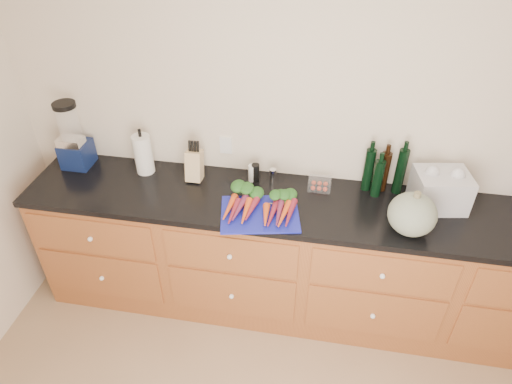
% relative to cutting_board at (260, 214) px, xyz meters
% --- Properties ---
extents(wall_back, '(4.10, 0.05, 2.60)m').
position_rel_cutting_board_xyz_m(wall_back, '(0.29, 0.48, 0.35)').
color(wall_back, beige).
rests_on(wall_back, ground).
extents(cabinets, '(3.60, 0.64, 0.90)m').
position_rel_cutting_board_xyz_m(cabinets, '(0.29, 0.16, -0.50)').
color(cabinets, brown).
rests_on(cabinets, ground).
extents(countertop, '(3.64, 0.62, 0.04)m').
position_rel_cutting_board_xyz_m(countertop, '(0.29, 0.16, -0.03)').
color(countertop, black).
rests_on(countertop, cabinets).
extents(cutting_board, '(0.52, 0.43, 0.01)m').
position_rel_cutting_board_xyz_m(cutting_board, '(0.00, 0.00, 0.00)').
color(cutting_board, '#171DA5').
rests_on(cutting_board, countertop).
extents(carrots, '(0.45, 0.33, 0.06)m').
position_rel_cutting_board_xyz_m(carrots, '(-0.00, 0.05, 0.03)').
color(carrots, '#F0521C').
rests_on(carrots, cutting_board).
extents(squash, '(0.27, 0.27, 0.24)m').
position_rel_cutting_board_xyz_m(squash, '(0.86, 0.01, 0.12)').
color(squash, slate).
rests_on(squash, countertop).
extents(blender_appliance, '(0.18, 0.18, 0.46)m').
position_rel_cutting_board_xyz_m(blender_appliance, '(-1.32, 0.32, 0.20)').
color(blender_appliance, '#0F1B46').
rests_on(blender_appliance, countertop).
extents(paper_towel, '(0.12, 0.12, 0.27)m').
position_rel_cutting_board_xyz_m(paper_towel, '(-0.84, 0.32, 0.13)').
color(paper_towel, white).
rests_on(paper_towel, countertop).
extents(knife_block, '(0.10, 0.10, 0.20)m').
position_rel_cutting_board_xyz_m(knife_block, '(-0.48, 0.30, 0.09)').
color(knife_block, '#CEB679').
rests_on(knife_block, countertop).
extents(grinder_salt, '(0.05, 0.05, 0.12)m').
position_rel_cutting_board_xyz_m(grinder_salt, '(-0.11, 0.34, 0.05)').
color(grinder_salt, white).
rests_on(grinder_salt, countertop).
extents(grinder_pepper, '(0.05, 0.05, 0.13)m').
position_rel_cutting_board_xyz_m(grinder_pepper, '(-0.09, 0.34, 0.06)').
color(grinder_pepper, black).
rests_on(grinder_pepper, countertop).
extents(canister_chrome, '(0.04, 0.04, 0.10)m').
position_rel_cutting_board_xyz_m(canister_chrome, '(0.03, 0.34, 0.04)').
color(canister_chrome, white).
rests_on(canister_chrome, countertop).
extents(tomato_box, '(0.14, 0.11, 0.07)m').
position_rel_cutting_board_xyz_m(tomato_box, '(0.33, 0.33, 0.03)').
color(tomato_box, white).
rests_on(tomato_box, countertop).
extents(bottles, '(0.26, 0.13, 0.31)m').
position_rel_cutting_board_xyz_m(bottles, '(0.71, 0.37, 0.13)').
color(bottles, black).
rests_on(bottles, countertop).
extents(grocery_bag, '(0.35, 0.30, 0.23)m').
position_rel_cutting_board_xyz_m(grocery_bag, '(1.05, 0.28, 0.11)').
color(grocery_bag, silver).
rests_on(grocery_bag, countertop).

